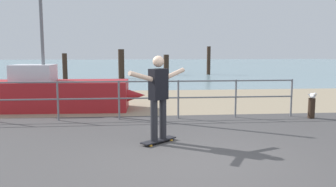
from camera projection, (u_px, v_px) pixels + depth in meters
The scene contains 13 objects.
ground_plane at pixel (207, 187), 4.62m from camera, with size 24.00×10.00×0.04m, color #474444.
beach_strip at pixel (162, 100), 12.52m from camera, with size 24.00×6.00×0.04m, color tan.
sea_surface at pixel (144, 65), 40.18m from camera, with size 72.00×50.00×0.04m, color #75939E.
railing_fence at pixel (88, 94), 8.88m from camera, with size 11.01×0.05×1.05m.
sailboat at pixel (60, 93), 10.42m from camera, with size 4.98×1.54×5.54m.
skateboard at pixel (159, 140), 6.76m from camera, with size 0.74×0.67×0.08m.
skateboarder at pixel (158, 93), 6.64m from camera, with size 1.16×1.00×1.65m.
bollard_short at pixel (311, 109), 9.18m from camera, with size 0.18×0.18×0.56m, color #332319.
seagull at pixel (312, 96), 9.12m from camera, with size 0.19×0.49×0.18m.
groyne_post_0 at pixel (65, 68), 19.61m from camera, with size 0.28×0.28×1.64m, color #332319.
groyne_post_1 at pixel (121, 64), 21.73m from camera, with size 0.38×0.38×1.87m, color #332319.
groyne_post_2 at pixel (166, 65), 25.03m from camera, with size 0.39×0.39×1.48m, color #332319.
groyne_post_3 at pixel (209, 61), 25.22m from camera, with size 0.27×0.27×2.08m, color #332319.
Camera 1 is at (-0.94, -5.36, 1.85)m, focal length 36.63 mm.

